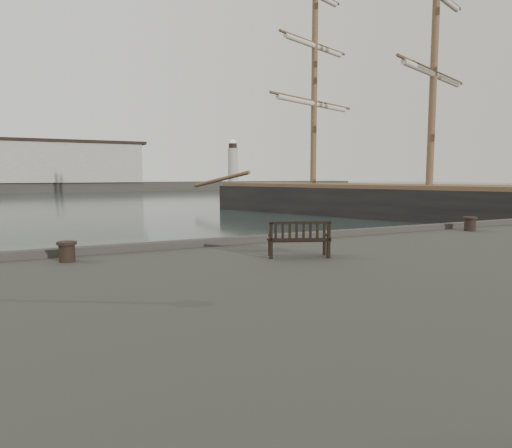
% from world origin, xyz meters
% --- Properties ---
extents(ground, '(400.00, 400.00, 0.00)m').
position_xyz_m(ground, '(0.00, 0.00, 0.00)').
color(ground, black).
rests_on(ground, ground).
extents(breakwater, '(140.00, 9.50, 12.20)m').
position_xyz_m(breakwater, '(-4.56, 92.00, 4.30)').
color(breakwater, '#383530').
rests_on(breakwater, ground).
extents(bench, '(1.45, 0.95, 0.79)m').
position_xyz_m(bench, '(-1.37, -2.60, 1.81)').
color(bench, black).
rests_on(bench, quay).
extents(bollard_left, '(0.43, 0.43, 0.42)m').
position_xyz_m(bollard_left, '(-6.01, -0.92, 1.77)').
color(bollard_left, black).
rests_on(bollard_left, quay).
extents(bollard_right, '(0.47, 0.47, 0.46)m').
position_xyz_m(bollard_right, '(6.21, -0.95, 1.79)').
color(bollard_right, black).
rests_on(bollard_right, quay).
extents(tall_ship_main, '(21.83, 39.39, 29.46)m').
position_xyz_m(tall_ship_main, '(21.34, 14.90, 0.75)').
color(tall_ship_main, black).
rests_on(tall_ship_main, ground).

